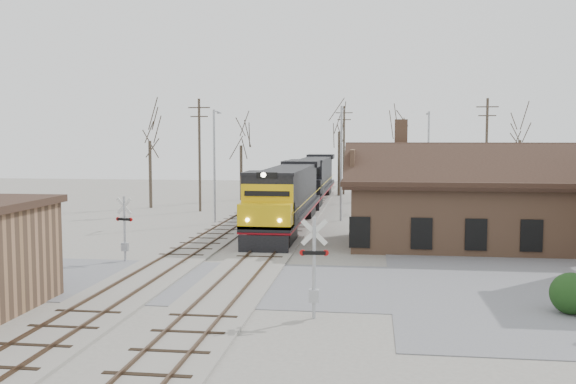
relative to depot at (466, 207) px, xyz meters
name	(u,v)px	position (x,y,z in m)	size (l,w,h in m)	color
ground	(237,283)	(-11.99, -12.00, -2.41)	(140.00, 140.00, 0.00)	gray
road	(237,282)	(-11.99, -12.00, -2.39)	(60.00, 9.00, 0.03)	slate
track_main	(282,234)	(-11.99, 3.00, -2.34)	(3.40, 90.00, 0.24)	gray
track_siding	(219,232)	(-16.49, 3.00, -2.34)	(3.40, 90.00, 0.24)	gray
depot	(466,207)	(0.00, 0.00, 0.00)	(15.20, 9.31, 7.90)	#8C6348
locomotive_lead	(286,196)	(-11.99, 5.20, 0.06)	(3.16, 21.13, 4.69)	black
locomotive_trailing	(313,178)	(-11.99, 26.61, 0.06)	(3.16, 21.13, 4.44)	black
crossbuck_near	(314,271)	(-7.90, -17.38, -0.60)	(1.09, 0.29, 3.82)	#A5A8AD
crossbuck_far	(125,230)	(-19.11, -7.74, -0.70)	(1.01, 0.31, 3.56)	#A5A8AD
hedge_a	(571,294)	(1.78, -15.52, -1.61)	(1.60, 1.60, 1.60)	black
streetlight_a	(215,160)	(-17.97, 7.92, 2.57)	(0.25, 2.04, 8.88)	#A5A8AD
streetlight_b	(341,157)	(-8.29, 10.97, 2.76)	(0.25, 2.04, 9.25)	#A5A8AD
streetlight_c	(428,154)	(-0.58, 21.20, 2.72)	(0.25, 2.04, 9.18)	#A5A8AD
utility_pole_a	(200,153)	(-21.36, 15.83, 2.93)	(2.00, 0.24, 10.22)	#382D23
utility_pole_b	(344,148)	(-9.17, 35.21, 3.03)	(2.00, 0.24, 10.42)	#382D23
utility_pole_c	(486,152)	(4.59, 20.23, 2.99)	(2.00, 0.24, 10.33)	#382D23
tree_a	(150,130)	(-26.87, 18.19, 5.05)	(4.28, 4.28, 10.48)	#382D23
tree_b	(241,136)	(-19.82, 26.90, 4.44)	(3.93, 3.93, 9.62)	#382D23
tree_c	(339,121)	(-9.64, 33.55, 6.22)	(4.94, 4.94, 12.11)	#382D23
tree_d	(399,126)	(-2.94, 30.13, 5.52)	(4.54, 4.54, 11.13)	#382D23
tree_e	(520,130)	(9.20, 27.86, 5.12)	(4.32, 4.32, 10.58)	#382D23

